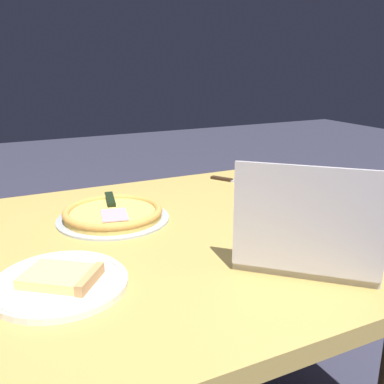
# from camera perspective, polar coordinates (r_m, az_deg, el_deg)

# --- Properties ---
(dining_table) EXTENTS (1.16, 1.05, 0.75)m
(dining_table) POSITION_cam_1_polar(r_m,az_deg,el_deg) (1.21, 0.40, -8.64)
(dining_table) COLOR tan
(dining_table) RESTS_ON ground_plane
(laptop) EXTENTS (0.39, 0.39, 0.24)m
(laptop) POSITION_cam_1_polar(r_m,az_deg,el_deg) (1.01, 14.71, -6.31)
(laptop) COLOR #BFB8BC
(laptop) RESTS_ON dining_table
(pizza_plate) EXTENTS (0.27, 0.27, 0.04)m
(pizza_plate) POSITION_cam_1_polar(r_m,az_deg,el_deg) (0.93, -16.67, -11.02)
(pizza_plate) COLOR white
(pizza_plate) RESTS_ON dining_table
(pizza_tray) EXTENTS (0.32, 0.32, 0.04)m
(pizza_tray) POSITION_cam_1_polar(r_m,az_deg,el_deg) (1.27, -10.20, -2.76)
(pizza_tray) COLOR #A1A8AD
(pizza_tray) RESTS_ON dining_table
(table_knife) EXTENTS (0.12, 0.19, 0.01)m
(table_knife) POSITION_cam_1_polar(r_m,az_deg,el_deg) (1.64, 5.05, 1.50)
(table_knife) COLOR #B7B7C5
(table_knife) RESTS_ON dining_table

